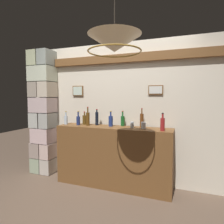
{
  "coord_description": "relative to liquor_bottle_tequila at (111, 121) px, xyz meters",
  "views": [
    {
      "loc": [
        1.1,
        -2.17,
        1.49
      ],
      "look_at": [
        0.0,
        0.76,
        1.25
      ],
      "focal_mm": 31.17,
      "sensor_mm": 36.0,
      "label": 1
    }
  ],
  "objects": [
    {
      "name": "glass_tumbler_highball",
      "position": [
        0.38,
        -0.04,
        -0.04
      ],
      "size": [
        0.06,
        0.06,
        0.1
      ],
      "color": "silver",
      "rests_on": "bar_shelf_unit"
    },
    {
      "name": "liquor_bottle_amaro",
      "position": [
        -0.28,
        0.05,
        0.03
      ],
      "size": [
        0.06,
        0.06,
        0.28
      ],
      "color": "black",
      "rests_on": "bar_shelf_unit"
    },
    {
      "name": "liquor_bottle_scotch",
      "position": [
        0.51,
        0.07,
        0.02
      ],
      "size": [
        0.06,
        0.06,
        0.31
      ],
      "color": "brown",
      "rests_on": "bar_shelf_unit"
    },
    {
      "name": "glass_tumbler_rocks",
      "position": [
        0.57,
        -0.06,
        -0.04
      ],
      "size": [
        0.07,
        0.07,
        0.1
      ],
      "color": "silver",
      "rests_on": "bar_shelf_unit"
    },
    {
      "name": "bar_shelf_unit",
      "position": [
        0.06,
        -0.05,
        -0.59
      ],
      "size": [
        1.92,
        0.42,
        1.0
      ],
      "primitive_type": "cube",
      "color": "brown",
      "rests_on": "ground"
    },
    {
      "name": "liquor_bottle_brandy",
      "position": [
        -0.84,
        -0.07,
        -0.01
      ],
      "size": [
        0.06,
        0.06,
        0.24
      ],
      "color": "silver",
      "rests_on": "bar_shelf_unit"
    },
    {
      "name": "pendant_lamp",
      "position": [
        0.44,
        -1.04,
        0.96
      ],
      "size": [
        0.58,
        0.58,
        0.62
      ],
      "color": "#EFE5C6"
    },
    {
      "name": "liquor_bottle_bourbon",
      "position": [
        -0.59,
        -0.05,
        -0.01
      ],
      "size": [
        0.07,
        0.07,
        0.25
      ],
      "color": "navy",
      "rests_on": "bar_shelf_unit"
    },
    {
      "name": "liquor_bottle_vodka",
      "position": [
        0.17,
        0.11,
        -0.0
      ],
      "size": [
        0.06,
        0.06,
        0.26
      ],
      "color": "#175421",
      "rests_on": "bar_shelf_unit"
    },
    {
      "name": "liquor_bottle_tequila",
      "position": [
        0.0,
        0.0,
        0.0
      ],
      "size": [
        0.07,
        0.07,
        0.26
      ],
      "color": "navy",
      "rests_on": "bar_shelf_unit"
    },
    {
      "name": "ground_plane",
      "position": [
        0.06,
        -0.86,
        -1.09
      ],
      "size": [
        12.0,
        12.0,
        0.0
      ],
      "primitive_type": "plane",
      "color": "brown"
    },
    {
      "name": "panelled_rear_partition",
      "position": [
        0.06,
        0.24,
        0.18
      ],
      "size": [
        3.6,
        0.15,
        2.42
      ],
      "color": "beige",
      "rests_on": "ground"
    },
    {
      "name": "liquor_bottle_mezcal",
      "position": [
        -0.4,
        -0.05,
        0.03
      ],
      "size": [
        0.06,
        0.06,
        0.32
      ],
      "color": "#573914",
      "rests_on": "bar_shelf_unit"
    },
    {
      "name": "liquor_bottle_gin",
      "position": [
        0.86,
        -0.16,
        0.01
      ],
      "size": [
        0.06,
        0.06,
        0.26
      ],
      "color": "maroon",
      "rests_on": "bar_shelf_unit"
    },
    {
      "name": "liquor_bottle_vermouth",
      "position": [
        -0.52,
        0.04,
        -0.01
      ],
      "size": [
        0.07,
        0.07,
        0.23
      ],
      "color": "#573D16",
      "rests_on": "bar_shelf_unit"
    },
    {
      "name": "stone_pillar",
      "position": [
        -1.43,
        0.07,
        0.1
      ],
      "size": [
        0.46,
        0.39,
        2.36
      ],
      "color": "#94A386",
      "rests_on": "ground"
    }
  ]
}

